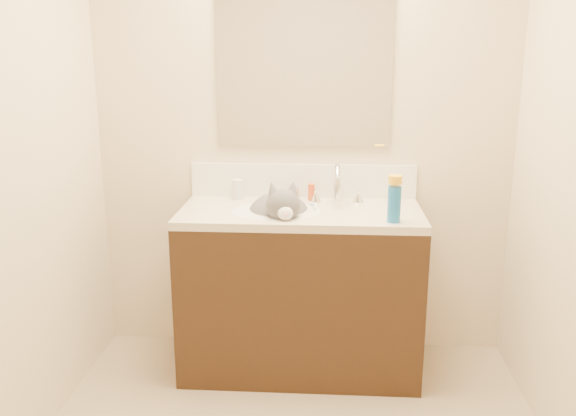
# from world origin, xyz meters

# --- Properties ---
(room_shell) EXTENTS (2.24, 2.54, 2.52)m
(room_shell) POSITION_xyz_m (0.00, 0.00, 1.49)
(room_shell) COLOR beige
(room_shell) RESTS_ON ground
(vanity_cabinet) EXTENTS (1.20, 0.55, 0.82)m
(vanity_cabinet) POSITION_xyz_m (0.00, 0.97, 0.41)
(vanity_cabinet) COLOR black
(vanity_cabinet) RESTS_ON ground
(counter_slab) EXTENTS (1.20, 0.55, 0.04)m
(counter_slab) POSITION_xyz_m (0.00, 0.97, 0.84)
(counter_slab) COLOR beige
(counter_slab) RESTS_ON vanity_cabinet
(basin) EXTENTS (0.45, 0.36, 0.14)m
(basin) POSITION_xyz_m (-0.12, 0.94, 0.79)
(basin) COLOR white
(basin) RESTS_ON vanity_cabinet
(faucet) EXTENTS (0.28, 0.20, 0.21)m
(faucet) POSITION_xyz_m (0.18, 1.11, 0.95)
(faucet) COLOR silver
(faucet) RESTS_ON counter_slab
(cat) EXTENTS (0.41, 0.46, 0.34)m
(cat) POSITION_xyz_m (-0.10, 0.96, 0.84)
(cat) COLOR #4E4B4E
(cat) RESTS_ON basin
(backsplash) EXTENTS (1.20, 0.02, 0.18)m
(backsplash) POSITION_xyz_m (0.00, 1.24, 0.95)
(backsplash) COLOR white
(backsplash) RESTS_ON counter_slab
(mirror) EXTENTS (0.90, 0.02, 0.80)m
(mirror) POSITION_xyz_m (0.00, 1.24, 1.54)
(mirror) COLOR white
(mirror) RESTS_ON room_shell
(pill_bottle) EXTENTS (0.07, 0.07, 0.11)m
(pill_bottle) POSITION_xyz_m (-0.34, 1.17, 0.91)
(pill_bottle) COLOR silver
(pill_bottle) RESTS_ON counter_slab
(pill_label) EXTENTS (0.07, 0.07, 0.04)m
(pill_label) POSITION_xyz_m (-0.34, 1.17, 0.90)
(pill_label) COLOR #EE5427
(pill_label) RESTS_ON pill_bottle
(silver_jar) EXTENTS (0.06, 0.06, 0.07)m
(silver_jar) POSITION_xyz_m (-0.05, 1.19, 0.89)
(silver_jar) COLOR #B7B7BC
(silver_jar) RESTS_ON counter_slab
(amber_bottle) EXTENTS (0.04, 0.04, 0.09)m
(amber_bottle) POSITION_xyz_m (0.05, 1.17, 0.90)
(amber_bottle) COLOR #D94919
(amber_bottle) RESTS_ON counter_slab
(toothbrush) EXTENTS (0.04, 0.14, 0.01)m
(toothbrush) POSITION_xyz_m (0.06, 1.03, 0.86)
(toothbrush) COLOR silver
(toothbrush) RESTS_ON counter_slab
(toothbrush_head) EXTENTS (0.02, 0.03, 0.01)m
(toothbrush_head) POSITION_xyz_m (0.06, 1.03, 0.87)
(toothbrush_head) COLOR #5C82C5
(toothbrush_head) RESTS_ON counter_slab
(spray_can) EXTENTS (0.07, 0.07, 0.17)m
(spray_can) POSITION_xyz_m (0.44, 0.78, 0.94)
(spray_can) COLOR #1965B1
(spray_can) RESTS_ON counter_slab
(spray_cap) EXTENTS (0.08, 0.08, 0.04)m
(spray_cap) POSITION_xyz_m (0.44, 0.78, 1.06)
(spray_cap) COLOR yellow
(spray_cap) RESTS_ON spray_can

